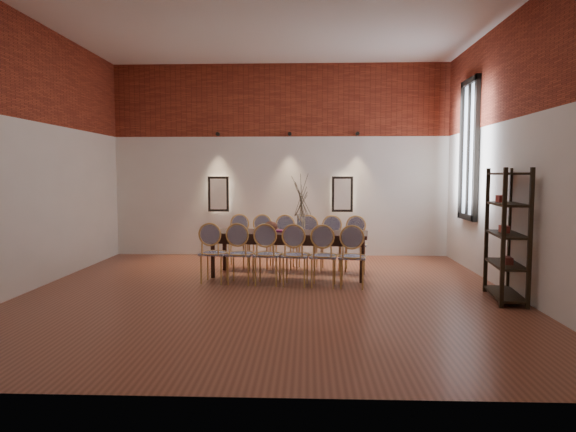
{
  "coord_description": "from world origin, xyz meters",
  "views": [
    {
      "loc": [
        0.58,
        -7.3,
        1.71
      ],
      "look_at": [
        0.27,
        0.84,
        1.05
      ],
      "focal_mm": 32.0,
      "sensor_mm": 36.0,
      "label": 1
    }
  ],
  "objects_px": {
    "dining_table": "(289,254)",
    "bowl": "(271,227)",
    "vase": "(301,223)",
    "chair_near_f": "(352,257)",
    "chair_near_d": "(295,255)",
    "chair_far_b": "(260,242)",
    "chair_near_e": "(324,256)",
    "chair_far_a": "(237,242)",
    "chair_near_c": "(268,254)",
    "chair_far_c": "(283,243)",
    "chair_near_b": "(241,254)",
    "chair_far_f": "(355,244)",
    "chair_far_e": "(331,244)",
    "book": "(281,231)",
    "shelving_rack": "(507,234)",
    "chair_near_a": "(214,253)",
    "chair_far_d": "(307,243)"
  },
  "relations": [
    {
      "from": "chair_near_d",
      "to": "chair_far_d",
      "type": "relative_size",
      "value": 1.0
    },
    {
      "from": "chair_near_c",
      "to": "chair_far_d",
      "type": "distance_m",
      "value": 1.46
    },
    {
      "from": "chair_near_e",
      "to": "book",
      "type": "height_order",
      "value": "chair_near_e"
    },
    {
      "from": "vase",
      "to": "chair_near_f",
      "type": "bearing_deg",
      "value": -45.75
    },
    {
      "from": "chair_near_a",
      "to": "chair_far_e",
      "type": "xyz_separation_m",
      "value": [
        1.9,
        1.17,
        0.0
      ]
    },
    {
      "from": "dining_table",
      "to": "bowl",
      "type": "distance_m",
      "value": 0.56
    },
    {
      "from": "dining_table",
      "to": "chair_near_e",
      "type": "xyz_separation_m",
      "value": [
        0.56,
        -0.78,
        0.09
      ]
    },
    {
      "from": "chair_near_c",
      "to": "chair_far_a",
      "type": "relative_size",
      "value": 1.0
    },
    {
      "from": "chair_near_b",
      "to": "dining_table",
      "type": "bearing_deg",
      "value": 47.0
    },
    {
      "from": "chair_far_e",
      "to": "chair_near_c",
      "type": "bearing_deg",
      "value": 58.14
    },
    {
      "from": "dining_table",
      "to": "chair_near_d",
      "type": "relative_size",
      "value": 2.77
    },
    {
      "from": "chair_near_a",
      "to": "chair_near_b",
      "type": "xyz_separation_m",
      "value": [
        0.43,
        -0.05,
        0.0
      ]
    },
    {
      "from": "chair_near_c",
      "to": "book",
      "type": "height_order",
      "value": "chair_near_c"
    },
    {
      "from": "chair_far_b",
      "to": "chair_far_d",
      "type": "bearing_deg",
      "value": -180.0
    },
    {
      "from": "chair_far_b",
      "to": "shelving_rack",
      "type": "xyz_separation_m",
      "value": [
        3.57,
        -2.3,
        0.43
      ]
    },
    {
      "from": "chair_near_b",
      "to": "chair_near_c",
      "type": "xyz_separation_m",
      "value": [
        0.43,
        -0.05,
        0.0
      ]
    },
    {
      "from": "chair_near_b",
      "to": "chair_far_a",
      "type": "distance_m",
      "value": 1.46
    },
    {
      "from": "chair_near_a",
      "to": "vase",
      "type": "distance_m",
      "value": 1.53
    },
    {
      "from": "bowl",
      "to": "chair_near_d",
      "type": "bearing_deg",
      "value": -58.51
    },
    {
      "from": "chair_far_e",
      "to": "book",
      "type": "distance_m",
      "value": 1.09
    },
    {
      "from": "shelving_rack",
      "to": "chair_near_c",
      "type": "bearing_deg",
      "value": 172.2
    },
    {
      "from": "chair_near_b",
      "to": "chair_far_f",
      "type": "xyz_separation_m",
      "value": [
        1.9,
        1.17,
        0.0
      ]
    },
    {
      "from": "chair_far_d",
      "to": "chair_far_e",
      "type": "height_order",
      "value": "same"
    },
    {
      "from": "chair_near_b",
      "to": "chair_far_d",
      "type": "relative_size",
      "value": 1.0
    },
    {
      "from": "chair_far_c",
      "to": "book",
      "type": "xyz_separation_m",
      "value": [
        -0.0,
        -0.71,
        0.3
      ]
    },
    {
      "from": "chair_near_e",
      "to": "chair_far_a",
      "type": "distance_m",
      "value": 2.23
    },
    {
      "from": "shelving_rack",
      "to": "chair_far_a",
      "type": "bearing_deg",
      "value": 156.23
    },
    {
      "from": "chair_far_d",
      "to": "dining_table",
      "type": "bearing_deg",
      "value": 72.73
    },
    {
      "from": "chair_near_a",
      "to": "shelving_rack",
      "type": "relative_size",
      "value": 0.52
    },
    {
      "from": "book",
      "to": "shelving_rack",
      "type": "relative_size",
      "value": 0.14
    },
    {
      "from": "chair_far_f",
      "to": "bowl",
      "type": "relative_size",
      "value": 3.92
    },
    {
      "from": "chair_near_d",
      "to": "vase",
      "type": "xyz_separation_m",
      "value": [
        0.08,
        0.69,
        0.43
      ]
    },
    {
      "from": "chair_near_a",
      "to": "chair_far_b",
      "type": "height_order",
      "value": "same"
    },
    {
      "from": "dining_table",
      "to": "chair_near_b",
      "type": "relative_size",
      "value": 2.77
    },
    {
      "from": "chair_near_f",
      "to": "chair_far_c",
      "type": "height_order",
      "value": "same"
    },
    {
      "from": "chair_near_d",
      "to": "chair_far_b",
      "type": "bearing_deg",
      "value": 121.86
    },
    {
      "from": "chair_near_b",
      "to": "chair_near_d",
      "type": "relative_size",
      "value": 1.0
    },
    {
      "from": "dining_table",
      "to": "chair_far_d",
      "type": "xyz_separation_m",
      "value": [
        0.3,
        0.67,
        0.09
      ]
    },
    {
      "from": "chair_near_a",
      "to": "chair_near_b",
      "type": "bearing_deg",
      "value": 0.0
    },
    {
      "from": "chair_far_f",
      "to": "shelving_rack",
      "type": "relative_size",
      "value": 0.52
    },
    {
      "from": "chair_near_c",
      "to": "chair_far_c",
      "type": "relative_size",
      "value": 1.0
    },
    {
      "from": "dining_table",
      "to": "chair_far_e",
      "type": "bearing_deg",
      "value": 47.0
    },
    {
      "from": "chair_near_d",
      "to": "chair_far_f",
      "type": "relative_size",
      "value": 1.0
    },
    {
      "from": "book",
      "to": "vase",
      "type": "bearing_deg",
      "value": -5.58
    },
    {
      "from": "vase",
      "to": "shelving_rack",
      "type": "distance_m",
      "value": 3.18
    },
    {
      "from": "chair_far_a",
      "to": "book",
      "type": "distance_m",
      "value": 1.23
    },
    {
      "from": "chair_near_e",
      "to": "chair_near_f",
      "type": "bearing_deg",
      "value": 0.0
    },
    {
      "from": "chair_far_e",
      "to": "book",
      "type": "height_order",
      "value": "chair_far_e"
    },
    {
      "from": "chair_near_e",
      "to": "chair_far_f",
      "type": "relative_size",
      "value": 1.0
    },
    {
      "from": "chair_near_c",
      "to": "chair_near_f",
      "type": "height_order",
      "value": "same"
    }
  ]
}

